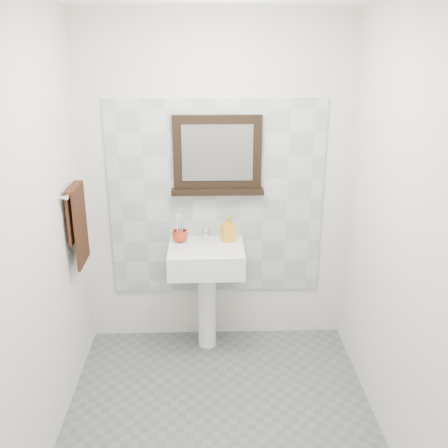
# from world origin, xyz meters

# --- Properties ---
(floor) EXTENTS (2.00, 2.20, 0.01)m
(floor) POSITION_xyz_m (0.00, 0.00, 0.00)
(floor) COLOR #5D6063
(floor) RESTS_ON ground
(back_wall) EXTENTS (2.00, 0.01, 2.50)m
(back_wall) POSITION_xyz_m (0.00, 1.10, 1.25)
(back_wall) COLOR silver
(back_wall) RESTS_ON ground
(front_wall) EXTENTS (2.00, 0.01, 2.50)m
(front_wall) POSITION_xyz_m (0.00, -1.10, 1.25)
(front_wall) COLOR silver
(front_wall) RESTS_ON ground
(left_wall) EXTENTS (0.01, 2.20, 2.50)m
(left_wall) POSITION_xyz_m (-1.00, 0.00, 1.25)
(left_wall) COLOR silver
(left_wall) RESTS_ON ground
(right_wall) EXTENTS (0.01, 2.20, 2.50)m
(right_wall) POSITION_xyz_m (1.00, 0.00, 1.25)
(right_wall) COLOR silver
(right_wall) RESTS_ON ground
(splashback) EXTENTS (1.60, 0.02, 1.50)m
(splashback) POSITION_xyz_m (0.00, 1.09, 1.15)
(splashback) COLOR #AEB8BC
(splashback) RESTS_ON back_wall
(pedestal_sink) EXTENTS (0.55, 0.44, 0.96)m
(pedestal_sink) POSITION_xyz_m (-0.08, 0.87, 0.68)
(pedestal_sink) COLOR white
(pedestal_sink) RESTS_ON ground
(toothbrush_cup) EXTENTS (0.15, 0.15, 0.09)m
(toothbrush_cup) POSITION_xyz_m (-0.27, 0.97, 0.90)
(toothbrush_cup) COLOR #AF2E14
(toothbrush_cup) RESTS_ON pedestal_sink
(toothbrushes) EXTENTS (0.05, 0.04, 0.21)m
(toothbrushes) POSITION_xyz_m (-0.27, 0.97, 0.98)
(toothbrushes) COLOR white
(toothbrushes) RESTS_ON toothbrush_cup
(soap_dispenser) EXTENTS (0.12, 0.12, 0.20)m
(soap_dispenser) POSITION_xyz_m (0.08, 0.98, 0.96)
(soap_dispenser) COLOR orange
(soap_dispenser) RESTS_ON pedestal_sink
(framed_mirror) EXTENTS (0.68, 0.11, 0.58)m
(framed_mirror) POSITION_xyz_m (0.01, 1.06, 1.48)
(framed_mirror) COLOR black
(framed_mirror) RESTS_ON back_wall
(towel_bar) EXTENTS (0.07, 0.40, 0.03)m
(towel_bar) POSITION_xyz_m (-0.95, 0.67, 1.36)
(towel_bar) COLOR silver
(towel_bar) RESTS_ON left_wall
(hand_towel) EXTENTS (0.06, 0.30, 0.55)m
(hand_towel) POSITION_xyz_m (-0.94, 0.67, 1.15)
(hand_towel) COLOR black
(hand_towel) RESTS_ON towel_bar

